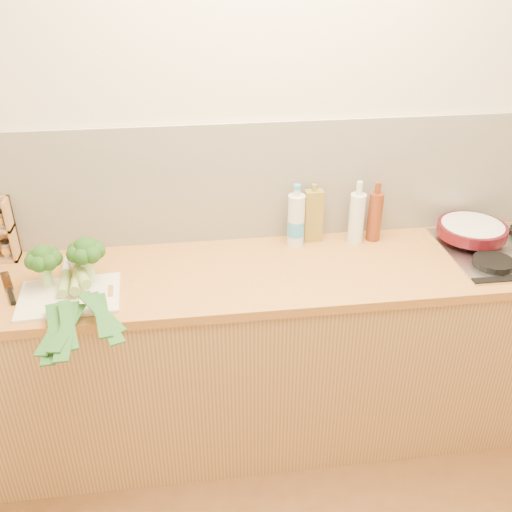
# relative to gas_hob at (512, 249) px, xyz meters

# --- Properties ---
(room_shell) EXTENTS (3.50, 3.50, 3.50)m
(room_shell) POSITION_rel_gas_hob_xyz_m (-1.02, 0.29, 0.26)
(room_shell) COLOR beige
(room_shell) RESTS_ON ground
(counter) EXTENTS (3.20, 0.62, 0.90)m
(counter) POSITION_rel_gas_hob_xyz_m (-1.02, 0.00, -0.46)
(counter) COLOR #AE8948
(counter) RESTS_ON ground
(gas_hob) EXTENTS (0.58, 0.50, 0.04)m
(gas_hob) POSITION_rel_gas_hob_xyz_m (0.00, 0.00, 0.00)
(gas_hob) COLOR silver
(gas_hob) RESTS_ON counter
(chopping_board) EXTENTS (0.39, 0.30, 0.01)m
(chopping_board) POSITION_rel_gas_hob_xyz_m (-1.88, -0.11, -0.01)
(chopping_board) COLOR silver
(chopping_board) RESTS_ON counter
(broccoli_left) EXTENTS (0.14, 0.14, 0.18)m
(broccoli_left) POSITION_rel_gas_hob_xyz_m (-1.97, -0.03, 0.12)
(broccoli_left) COLOR #A1CB76
(broccoli_left) RESTS_ON chopping_board
(broccoli_right) EXTENTS (0.15, 0.15, 0.20)m
(broccoli_right) POSITION_rel_gas_hob_xyz_m (-1.81, -0.02, 0.13)
(broccoli_right) COLOR #A1CB76
(broccoli_right) RESTS_ON chopping_board
(leek_front) EXTENTS (0.11, 0.70, 0.04)m
(leek_front) POSITION_rel_gas_hob_xyz_m (-1.90, -0.13, 0.02)
(leek_front) COLOR white
(leek_front) RESTS_ON chopping_board
(leek_mid) EXTENTS (0.11, 0.68, 0.04)m
(leek_mid) POSITION_rel_gas_hob_xyz_m (-1.85, -0.16, 0.04)
(leek_mid) COLOR white
(leek_mid) RESTS_ON chopping_board
(leek_back) EXTENTS (0.28, 0.63, 0.04)m
(leek_back) POSITION_rel_gas_hob_xyz_m (-1.80, -0.15, 0.06)
(leek_back) COLOR white
(leek_back) RESTS_ON chopping_board
(chefs_knife) EXTENTS (0.12, 0.27, 0.02)m
(chefs_knife) POSITION_rel_gas_hob_xyz_m (-2.11, -0.06, -0.01)
(chefs_knife) COLOR silver
(chefs_knife) RESTS_ON counter
(skillet) EXTENTS (0.44, 0.31, 0.05)m
(skillet) POSITION_rel_gas_hob_xyz_m (-0.14, 0.11, 0.05)
(skillet) COLOR #430B13
(skillet) RESTS_ON gas_hob
(oil_tin) EXTENTS (0.08, 0.05, 0.27)m
(oil_tin) POSITION_rel_gas_hob_xyz_m (-0.85, 0.23, 0.11)
(oil_tin) COLOR olive
(oil_tin) RESTS_ON counter
(glass_bottle) EXTENTS (0.07, 0.07, 0.29)m
(glass_bottle) POSITION_rel_gas_hob_xyz_m (-0.66, 0.20, 0.11)
(glass_bottle) COLOR silver
(glass_bottle) RESTS_ON counter
(amber_bottle) EXTENTS (0.06, 0.06, 0.28)m
(amber_bottle) POSITION_rel_gas_hob_xyz_m (-0.57, 0.20, 0.10)
(amber_bottle) COLOR #652C13
(amber_bottle) RESTS_ON counter
(water_bottle) EXTENTS (0.08, 0.08, 0.27)m
(water_bottle) POSITION_rel_gas_hob_xyz_m (-0.93, 0.20, 0.10)
(water_bottle) COLOR silver
(water_bottle) RESTS_ON counter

